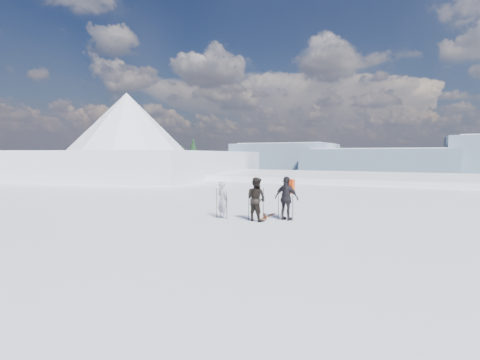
% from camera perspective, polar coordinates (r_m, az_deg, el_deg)
% --- Properties ---
extents(lake_basin, '(820.00, 820.00, 71.62)m').
position_cam_1_polar(lake_basin, '(41.86, 18.77, -8.88)').
color(lake_basin, white).
rests_on(lake_basin, ground).
extents(far_mountain_range, '(770.00, 110.00, 53.00)m').
position_cam_1_polar(far_mountain_range, '(466.11, 28.86, 2.29)').
color(far_mountain_range, slate).
rests_on(far_mountain_range, ground).
extents(near_ridge, '(31.37, 35.68, 25.62)m').
position_cam_1_polar(near_ridge, '(51.13, -12.31, -3.01)').
color(near_ridge, white).
rests_on(near_ridge, ground).
extents(skier_grey, '(0.66, 0.57, 1.54)m').
position_cam_1_polar(skier_grey, '(15.58, -2.66, -3.04)').
color(skier_grey, '#91959F').
rests_on(skier_grey, ground).
extents(skier_dark, '(1.01, 0.88, 1.75)m').
position_cam_1_polar(skier_dark, '(14.94, 2.48, -2.93)').
color(skier_dark, black).
rests_on(skier_dark, ground).
extents(skier_pack, '(1.10, 0.60, 1.78)m').
position_cam_1_polar(skier_pack, '(15.19, 7.10, -2.80)').
color(skier_pack, black).
rests_on(skier_pack, ground).
extents(backpack, '(0.41, 0.27, 0.57)m').
position_cam_1_polar(backpack, '(15.32, 7.58, 1.66)').
color(backpack, '#CD4013').
rests_on(backpack, skier_pack).
extents(ski_poles, '(3.10, 0.80, 1.34)m').
position_cam_1_polar(ski_poles, '(15.16, 2.21, -3.83)').
color(ski_poles, black).
rests_on(ski_poles, ground).
extents(skis_loose, '(0.79, 1.70, 0.03)m').
position_cam_1_polar(skis_loose, '(16.10, 4.03, -5.53)').
color(skis_loose, black).
rests_on(skis_loose, ground).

